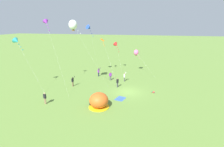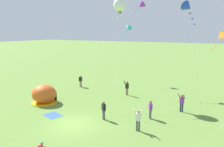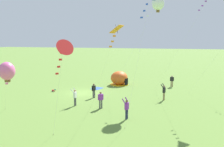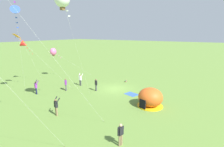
{
  "view_description": "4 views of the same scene",
  "coord_description": "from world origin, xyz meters",
  "px_view_note": "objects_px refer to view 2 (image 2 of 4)",
  "views": [
    {
      "loc": [
        -27.3,
        -3.79,
        11.09
      ],
      "look_at": [
        2.69,
        3.41,
        2.24
      ],
      "focal_mm": 28.0,
      "sensor_mm": 36.0,
      "label": 1
    },
    {
      "loc": [
        11.39,
        -13.87,
        7.86
      ],
      "look_at": [
        1.25,
        4.66,
        3.8
      ],
      "focal_mm": 35.0,
      "sensor_mm": 36.0,
      "label": 2
    },
    {
      "loc": [
        25.31,
        11.77,
        6.85
      ],
      "look_at": [
        3.71,
        5.06,
        3.35
      ],
      "focal_mm": 35.0,
      "sensor_mm": 36.0,
      "label": 3
    },
    {
      "loc": [
        -12.86,
        20.48,
        7.95
      ],
      "look_at": [
        -1.04,
        2.39,
        2.9
      ],
      "focal_mm": 28.0,
      "sensor_mm": 36.0,
      "label": 4
    }
  ],
  "objects_px": {
    "person_watching_sky": "(81,80)",
    "kite_white": "(119,5)",
    "toddler_crawling": "(41,145)",
    "person_arms_raised": "(127,88)",
    "kite_cyan": "(128,29)",
    "kite_purple": "(141,6)",
    "kite_orange": "(222,38)",
    "person_near_tent": "(138,119)",
    "person_center_field": "(150,109)",
    "kite_blue": "(188,7)",
    "popup_tent": "(44,94)",
    "person_with_toddler": "(104,109)",
    "person_flying_kite": "(182,102)"
  },
  "relations": [
    {
      "from": "toddler_crawling",
      "to": "person_arms_raised",
      "type": "relative_size",
      "value": 0.29
    },
    {
      "from": "popup_tent",
      "to": "kite_cyan",
      "type": "xyz_separation_m",
      "value": [
        3.36,
        14.86,
        7.35
      ]
    },
    {
      "from": "toddler_crawling",
      "to": "person_arms_raised",
      "type": "xyz_separation_m",
      "value": [
        -0.11,
        14.33,
        0.82
      ]
    },
    {
      "from": "person_arms_raised",
      "to": "kite_blue",
      "type": "height_order",
      "value": "kite_blue"
    },
    {
      "from": "toddler_crawling",
      "to": "kite_white",
      "type": "height_order",
      "value": "kite_white"
    },
    {
      "from": "person_with_toddler",
      "to": "kite_cyan",
      "type": "distance_m",
      "value": 18.06
    },
    {
      "from": "popup_tent",
      "to": "kite_purple",
      "type": "distance_m",
      "value": 16.76
    },
    {
      "from": "kite_orange",
      "to": "person_flying_kite",
      "type": "bearing_deg",
      "value": 177.33
    },
    {
      "from": "person_watching_sky",
      "to": "person_center_field",
      "type": "distance_m",
      "value": 14.23
    },
    {
      "from": "toddler_crawling",
      "to": "kite_white",
      "type": "xyz_separation_m",
      "value": [
        -0.72,
        13.31,
        10.7
      ]
    },
    {
      "from": "person_center_field",
      "to": "kite_orange",
      "type": "height_order",
      "value": "kite_orange"
    },
    {
      "from": "person_center_field",
      "to": "person_watching_sky",
      "type": "bearing_deg",
      "value": 153.06
    },
    {
      "from": "person_watching_sky",
      "to": "person_with_toddler",
      "type": "relative_size",
      "value": 1.0
    },
    {
      "from": "person_center_field",
      "to": "kite_blue",
      "type": "height_order",
      "value": "kite_blue"
    },
    {
      "from": "person_flying_kite",
      "to": "kite_white",
      "type": "relative_size",
      "value": 0.16
    },
    {
      "from": "popup_tent",
      "to": "kite_white",
      "type": "bearing_deg",
      "value": 44.62
    },
    {
      "from": "person_near_tent",
      "to": "kite_blue",
      "type": "relative_size",
      "value": 0.17
    },
    {
      "from": "person_near_tent",
      "to": "person_arms_raised",
      "type": "bearing_deg",
      "value": 119.91
    },
    {
      "from": "toddler_crawling",
      "to": "kite_orange",
      "type": "bearing_deg",
      "value": 48.72
    },
    {
      "from": "person_with_toddler",
      "to": "kite_purple",
      "type": "distance_m",
      "value": 16.08
    },
    {
      "from": "kite_cyan",
      "to": "kite_purple",
      "type": "height_order",
      "value": "kite_purple"
    },
    {
      "from": "person_watching_sky",
      "to": "kite_cyan",
      "type": "distance_m",
      "value": 11.04
    },
    {
      "from": "kite_cyan",
      "to": "kite_purple",
      "type": "xyz_separation_m",
      "value": [
        3.43,
        -3.49,
        2.93
      ]
    },
    {
      "from": "person_watching_sky",
      "to": "person_center_field",
      "type": "bearing_deg",
      "value": -26.94
    },
    {
      "from": "toddler_crawling",
      "to": "person_arms_raised",
      "type": "distance_m",
      "value": 14.35
    },
    {
      "from": "kite_orange",
      "to": "kite_blue",
      "type": "bearing_deg",
      "value": 150.95
    },
    {
      "from": "person_flying_kite",
      "to": "toddler_crawling",
      "type": "bearing_deg",
      "value": -121.26
    },
    {
      "from": "person_center_field",
      "to": "kite_blue",
      "type": "distance_m",
      "value": 10.65
    },
    {
      "from": "person_center_field",
      "to": "person_flying_kite",
      "type": "height_order",
      "value": "person_flying_kite"
    },
    {
      "from": "person_watching_sky",
      "to": "kite_white",
      "type": "bearing_deg",
      "value": -13.07
    },
    {
      "from": "person_with_toddler",
      "to": "person_arms_raised",
      "type": "bearing_deg",
      "value": 99.99
    },
    {
      "from": "person_arms_raised",
      "to": "popup_tent",
      "type": "bearing_deg",
      "value": -133.65
    },
    {
      "from": "kite_cyan",
      "to": "kite_blue",
      "type": "xyz_separation_m",
      "value": [
        10.36,
        -8.62,
        1.89
      ]
    },
    {
      "from": "person_arms_raised",
      "to": "kite_orange",
      "type": "bearing_deg",
      "value": -15.28
    },
    {
      "from": "person_center_field",
      "to": "kite_orange",
      "type": "bearing_deg",
      "value": 30.39
    },
    {
      "from": "toddler_crawling",
      "to": "person_with_toddler",
      "type": "xyz_separation_m",
      "value": [
        1.3,
        6.28,
        0.79
      ]
    },
    {
      "from": "kite_white",
      "to": "kite_cyan",
      "type": "relative_size",
      "value": 1.3
    },
    {
      "from": "person_near_tent",
      "to": "person_center_field",
      "type": "bearing_deg",
      "value": 89.23
    },
    {
      "from": "kite_blue",
      "to": "person_flying_kite",
      "type": "bearing_deg",
      "value": -79.41
    },
    {
      "from": "person_with_toddler",
      "to": "kite_white",
      "type": "relative_size",
      "value": 0.15
    },
    {
      "from": "kite_purple",
      "to": "person_with_toddler",
      "type": "bearing_deg",
      "value": -83.15
    },
    {
      "from": "person_with_toddler",
      "to": "person_near_tent",
      "type": "distance_m",
      "value": 3.66
    },
    {
      "from": "popup_tent",
      "to": "toddler_crawling",
      "type": "height_order",
      "value": "popup_tent"
    },
    {
      "from": "person_watching_sky",
      "to": "person_near_tent",
      "type": "distance_m",
      "value": 15.72
    },
    {
      "from": "person_arms_raised",
      "to": "kite_purple",
      "type": "relative_size",
      "value": 0.16
    },
    {
      "from": "person_center_field",
      "to": "person_flying_kite",
      "type": "distance_m",
      "value": 3.84
    },
    {
      "from": "person_watching_sky",
      "to": "person_arms_raised",
      "type": "height_order",
      "value": "person_arms_raised"
    },
    {
      "from": "kite_blue",
      "to": "person_near_tent",
      "type": "bearing_deg",
      "value": -103.47
    },
    {
      "from": "person_center_field",
      "to": "person_flying_kite",
      "type": "relative_size",
      "value": 0.91
    },
    {
      "from": "popup_tent",
      "to": "kite_cyan",
      "type": "relative_size",
      "value": 0.31
    }
  ]
}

